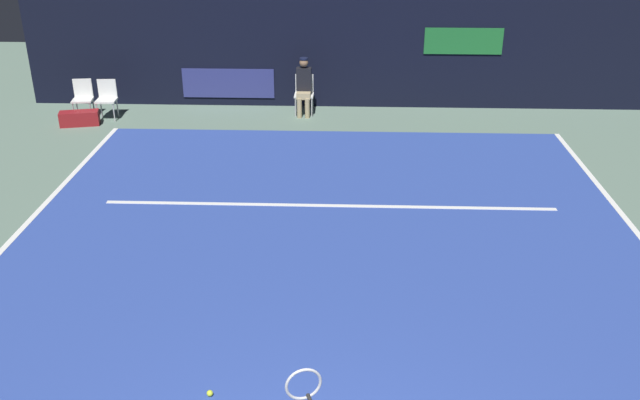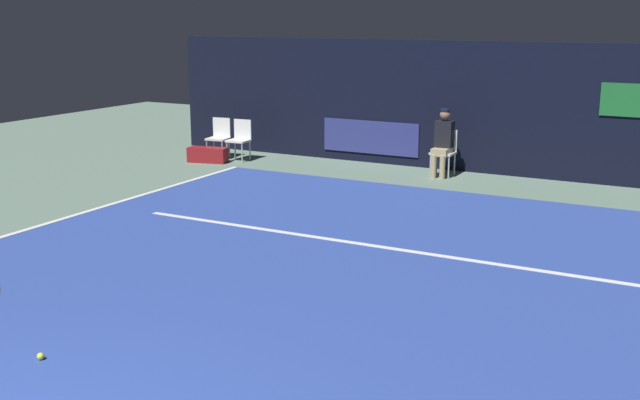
# 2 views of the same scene
# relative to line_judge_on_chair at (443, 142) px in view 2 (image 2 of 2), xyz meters

# --- Properties ---
(ground_plane) EXTENTS (29.25, 29.25, 0.00)m
(ground_plane) POSITION_rel_line_judge_on_chair_xyz_m (0.72, -7.04, -0.69)
(ground_plane) COLOR slate
(court_surface) EXTENTS (9.68, 11.69, 0.01)m
(court_surface) POSITION_rel_line_judge_on_chair_xyz_m (0.72, -7.04, -0.68)
(court_surface) COLOR #2D479E
(court_surface) RESTS_ON ground
(line_sideline_right) EXTENTS (0.10, 11.69, 0.01)m
(line_sideline_right) POSITION_rel_line_judge_on_chair_xyz_m (-4.07, -7.04, -0.67)
(line_sideline_right) COLOR white
(line_sideline_right) RESTS_ON court_surface
(line_service) EXTENTS (7.55, 0.10, 0.01)m
(line_service) POSITION_rel_line_judge_on_chair_xyz_m (0.72, -4.99, -0.67)
(line_service) COLOR white
(line_service) RESTS_ON court_surface
(back_wall) EXTENTS (14.69, 0.33, 2.60)m
(back_wall) POSITION_rel_line_judge_on_chair_xyz_m (0.72, 0.81, 0.61)
(back_wall) COLOR black
(back_wall) RESTS_ON ground
(line_judge_on_chair) EXTENTS (0.44, 0.53, 1.32)m
(line_judge_on_chair) POSITION_rel_line_judge_on_chair_xyz_m (0.00, 0.00, 0.00)
(line_judge_on_chair) COLOR white
(line_judge_on_chair) RESTS_ON ground
(courtside_chair_near) EXTENTS (0.49, 0.47, 0.88)m
(courtside_chair_near) POSITION_rel_line_judge_on_chair_xyz_m (-5.01, -0.42, -0.18)
(courtside_chair_near) COLOR white
(courtside_chair_near) RESTS_ON ground
(courtside_chair_far) EXTENTS (0.46, 0.44, 0.88)m
(courtside_chair_far) POSITION_rel_line_judge_on_chair_xyz_m (-4.46, -0.44, -0.18)
(courtside_chair_far) COLOR white
(courtside_chair_far) RESTS_ON ground
(tennis_ball) EXTENTS (0.07, 0.07, 0.07)m
(tennis_ball) POSITION_rel_line_judge_on_chair_xyz_m (-0.42, -9.76, -0.64)
(tennis_ball) COLOR #CCE033
(tennis_ball) RESTS_ON court_surface
(equipment_bag) EXTENTS (0.89, 0.50, 0.32)m
(equipment_bag) POSITION_rel_line_judge_on_chair_xyz_m (-4.95, -0.96, -0.53)
(equipment_bag) COLOR maroon
(equipment_bag) RESTS_ON ground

